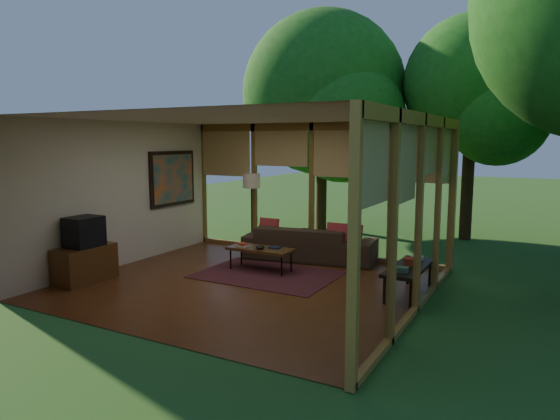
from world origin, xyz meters
The scene contains 25 objects.
floor centered at (0.00, 0.00, 0.00)m, with size 5.50×5.50×0.00m, color brown.
ceiling centered at (0.00, 0.00, 2.70)m, with size 5.50×5.50×0.00m, color silver.
wall_left centered at (-2.75, 0.00, 1.35)m, with size 0.04×5.00×2.70m, color beige.
wall_front centered at (0.00, -2.50, 1.35)m, with size 5.50×0.04×2.70m, color beige.
window_wall_back centered at (0.00, 2.50, 1.35)m, with size 5.50×0.12×2.70m, color olive.
window_wall_right centered at (2.75, 0.00, 1.35)m, with size 0.12×5.00×2.70m, color olive.
tree_nw centered at (-1.04, 5.42, 3.54)m, with size 4.20×4.20×5.65m.
tree_ne centered at (2.56, 5.73, 3.65)m, with size 3.13×3.13×5.23m.
rug centered at (0.01, 0.65, 0.01)m, with size 2.37×1.68×0.01m, color maroon.
sofa centered at (0.05, 2.00, 0.34)m, with size 2.30×0.90×0.67m, color #3A2B1D.
pillow_left centered at (-0.70, 1.95, 0.57)m, with size 0.39×0.13×0.39m, color maroon.
pillow_right centered at (0.80, 1.95, 0.58)m, with size 0.41×0.14×0.41m, color maroon.
ct_book_lower centered at (-0.59, 0.80, 0.44)m, with size 0.21×0.16×0.03m, color beige.
ct_book_upper centered at (-0.59, 0.80, 0.47)m, with size 0.19×0.14×0.03m, color maroon.
ct_book_side centered at (0.01, 0.93, 0.44)m, with size 0.20×0.15×0.03m, color black.
ct_bowl centered at (-0.19, 0.75, 0.46)m, with size 0.16×0.16×0.07m, color black.
media_cabinet centered at (-2.47, -1.15, 0.30)m, with size 0.50×1.00×0.60m, color #583618.
television centered at (-2.45, -1.15, 0.85)m, with size 0.45×0.55×0.50m, color black.
console_book_a centered at (2.40, 0.31, 0.49)m, with size 0.20×0.15×0.07m, color #38624E.
console_book_b centered at (2.40, 0.76, 0.51)m, with size 0.25×0.18×0.11m, color maroon.
console_book_c centered at (2.40, 1.16, 0.48)m, with size 0.22×0.16×0.06m, color beige.
floor_lamp centered at (-1.27, 2.21, 1.41)m, with size 0.36×0.36×1.65m.
coffee_table centered at (-0.24, 0.85, 0.39)m, with size 1.20×0.50×0.43m.
side_console centered at (2.40, 0.71, 0.41)m, with size 0.60×1.40×0.46m.
wall_painting centered at (-2.71, 1.40, 1.55)m, with size 0.06×1.35×1.15m.
Camera 1 is at (4.28, -6.72, 2.35)m, focal length 32.00 mm.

